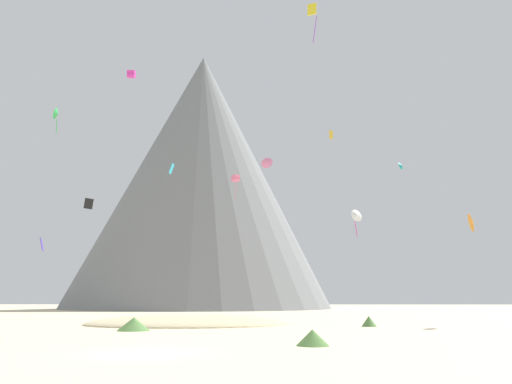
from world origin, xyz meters
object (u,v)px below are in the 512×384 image
(bush_mid_center, at_px, (313,338))
(bush_far_right, at_px, (369,321))
(kite_magenta_mid, at_px, (131,74))
(kite_yellow_high, at_px, (312,13))
(kite_gold_high, at_px, (331,135))
(kite_cyan_mid, at_px, (172,169))
(kite_pink_mid, at_px, (267,162))
(kite_white_low, at_px, (357,215))
(kite_rainbow_mid, at_px, (236,178))
(kite_green_mid, at_px, (57,114))
(rock_massif, at_px, (203,188))
(kite_indigo_low, at_px, (42,244))
(bush_ridge_crest, at_px, (134,324))
(kite_black_low, at_px, (89,204))
(kite_orange_low, at_px, (472,222))
(kite_teal_mid, at_px, (401,166))

(bush_mid_center, bearing_deg, bush_far_right, 71.63)
(kite_magenta_mid, height_order, kite_yellow_high, kite_yellow_high)
(kite_gold_high, height_order, kite_cyan_mid, kite_gold_high)
(kite_pink_mid, height_order, kite_white_low, kite_pink_mid)
(kite_rainbow_mid, xyz_separation_m, kite_green_mid, (-18.91, -24.12, 2.09))
(kite_pink_mid, bearing_deg, kite_yellow_high, -63.65)
(kite_cyan_mid, distance_m, kite_green_mid, 16.65)
(kite_magenta_mid, height_order, kite_pink_mid, kite_pink_mid)
(rock_massif, xyz_separation_m, kite_indigo_low, (-8.35, -72.69, -22.81))
(bush_ridge_crest, height_order, kite_green_mid, kite_green_mid)
(rock_massif, xyz_separation_m, kite_cyan_mid, (8.79, -80.93, -15.78))
(kite_indigo_low, height_order, kite_cyan_mid, kite_cyan_mid)
(kite_green_mid, relative_size, kite_black_low, 2.36)
(bush_ridge_crest, height_order, kite_gold_high, kite_gold_high)
(bush_mid_center, distance_m, rock_massif, 110.95)
(rock_massif, height_order, kite_rainbow_mid, rock_massif)
(kite_black_low, bearing_deg, kite_orange_low, 46.71)
(kite_pink_mid, relative_size, kite_yellow_high, 0.45)
(kite_teal_mid, relative_size, kite_green_mid, 0.43)
(bush_mid_center, bearing_deg, kite_black_low, 131.65)
(kite_indigo_low, relative_size, kite_pink_mid, 0.79)
(kite_rainbow_mid, bearing_deg, kite_gold_high, -37.39)
(bush_ridge_crest, xyz_separation_m, kite_gold_high, (20.37, 41.23, 28.87))
(kite_green_mid, bearing_deg, kite_indigo_low, 18.04)
(rock_massif, bearing_deg, kite_orange_low, -65.17)
(kite_cyan_mid, xyz_separation_m, kite_green_mid, (-14.42, 3.38, 7.60))
(kite_gold_high, bearing_deg, kite_green_mid, -136.44)
(kite_teal_mid, relative_size, kite_orange_low, 0.69)
(kite_orange_low, bearing_deg, kite_yellow_high, 98.65)
(kite_pink_mid, height_order, kite_rainbow_mid, kite_pink_mid)
(bush_far_right, height_order, kite_green_mid, kite_green_mid)
(rock_massif, height_order, kite_gold_high, rock_massif)
(bush_mid_center, height_order, rock_massif, rock_massif)
(kite_pink_mid, xyz_separation_m, kite_yellow_high, (5.60, -31.90, 7.77))
(kite_yellow_high, bearing_deg, kite_orange_low, 61.30)
(kite_yellow_high, bearing_deg, kite_indigo_low, -135.12)
(kite_gold_high, xyz_separation_m, kite_rainbow_mid, (-15.79, -2.58, -8.03))
(kite_green_mid, bearing_deg, kite_magenta_mid, -137.36)
(kite_gold_high, bearing_deg, bush_ridge_crest, -110.31)
(rock_massif, height_order, kite_yellow_high, rock_massif)
(kite_pink_mid, distance_m, kite_green_mid, 35.68)
(rock_massif, relative_size, kite_green_mid, 27.95)
(bush_far_right, distance_m, bush_mid_center, 20.03)
(kite_pink_mid, xyz_separation_m, kite_white_low, (10.52, -25.13, -13.11))
(bush_ridge_crest, relative_size, kite_rainbow_mid, 0.63)
(bush_mid_center, xyz_separation_m, kite_green_mid, (-27.29, 26.70, 23.01))
(kite_magenta_mid, relative_size, kite_white_low, 0.26)
(rock_massif, xyz_separation_m, kite_orange_low, (38.55, -83.29, -22.03))
(kite_magenta_mid, height_order, kite_green_mid, kite_magenta_mid)
(kite_yellow_high, bearing_deg, kite_green_mid, -127.81)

